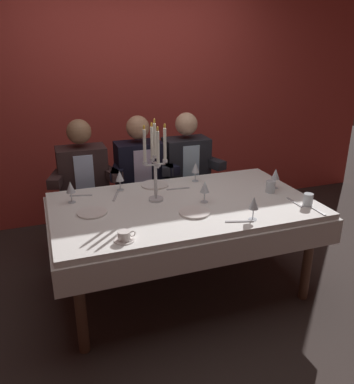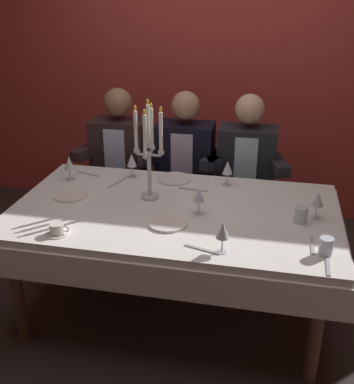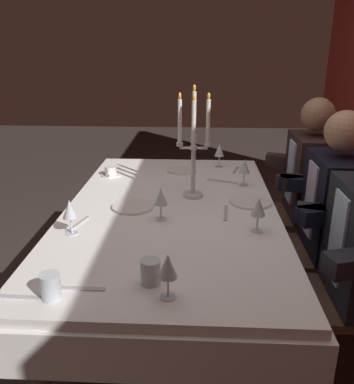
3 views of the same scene
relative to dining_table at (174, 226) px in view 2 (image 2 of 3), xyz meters
name	(u,v)px [view 2 (image 2 of 3)]	position (x,y,z in m)	size (l,w,h in m)	color
ground_plane	(174,310)	(0.00, 0.00, -0.62)	(12.00, 12.00, 0.00)	#352B28
back_wall	(216,59)	(0.00, 1.66, 0.73)	(6.00, 0.12, 2.70)	#C03D35
dining_table	(174,226)	(0.00, 0.00, 0.00)	(1.94, 1.14, 0.74)	white
candelabra	(149,153)	(-0.18, 0.11, 0.41)	(0.19, 0.19, 0.61)	silver
dinner_plate_0	(71,195)	(-0.66, 0.03, 0.13)	(0.21, 0.21, 0.01)	white
dinner_plate_1	(168,223)	(0.01, -0.20, 0.13)	(0.22, 0.22, 0.01)	white
dinner_plate_2	(174,179)	(-0.09, 0.42, 0.13)	(0.23, 0.23, 0.01)	white
wine_glass_0	(223,231)	(0.33, -0.43, 0.23)	(0.07, 0.07, 0.16)	silver
wine_glass_1	(69,164)	(-0.77, 0.28, 0.23)	(0.07, 0.07, 0.16)	silver
wine_glass_2	(228,168)	(0.26, 0.41, 0.24)	(0.07, 0.07, 0.16)	silver
wine_glass_3	(199,195)	(0.15, -0.04, 0.24)	(0.07, 0.07, 0.16)	silver
wine_glass_4	(132,161)	(-0.38, 0.42, 0.23)	(0.07, 0.07, 0.16)	silver
wine_glass_5	(318,199)	(0.80, 0.04, 0.23)	(0.07, 0.07, 0.16)	silver
water_tumbler_0	(301,215)	(0.72, -0.03, 0.16)	(0.07, 0.07, 0.09)	silver
water_tumbler_1	(326,246)	(0.83, -0.35, 0.16)	(0.07, 0.07, 0.09)	silver
coffee_cup_0	(57,229)	(-0.53, -0.43, 0.15)	(0.13, 0.12, 0.06)	white
spoon_0	(88,174)	(-0.69, 0.39, 0.12)	(0.17, 0.02, 0.01)	#B7B7BC
knife_1	(117,183)	(-0.45, 0.29, 0.12)	(0.19, 0.02, 0.01)	#B7B7BC
fork_2	(328,266)	(0.84, -0.45, 0.12)	(0.17, 0.02, 0.01)	#B7B7BC
knife_3	(193,190)	(0.06, 0.28, 0.12)	(0.19, 0.02, 0.01)	#B7B7BC
knife_4	(202,249)	(0.24, -0.43, 0.12)	(0.19, 0.02, 0.01)	#B7B7BC
knife_5	(312,245)	(0.77, -0.27, 0.12)	(0.19, 0.02, 0.01)	#B7B7BC
seated_diner_0	(121,153)	(-0.62, 0.89, 0.11)	(0.63, 0.48, 1.24)	brown
seated_diner_1	(185,157)	(-0.11, 0.89, 0.11)	(0.63, 0.48, 1.24)	brown
seated_diner_2	(247,162)	(0.36, 0.89, 0.11)	(0.63, 0.48, 1.24)	brown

